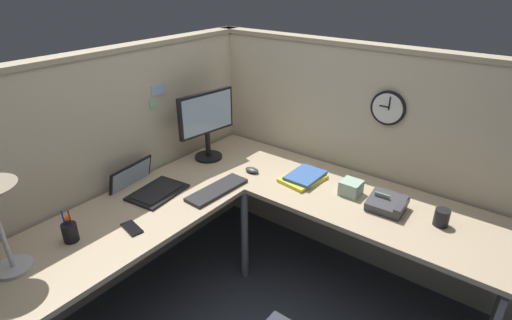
# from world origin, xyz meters

# --- Properties ---
(ground_plane) EXTENTS (6.80, 6.80, 0.00)m
(ground_plane) POSITION_xyz_m (0.00, 0.00, 0.00)
(ground_plane) COLOR #383D47
(cubicle_wall_back) EXTENTS (2.57, 0.12, 1.58)m
(cubicle_wall_back) POSITION_xyz_m (-0.36, 0.87, 0.79)
(cubicle_wall_back) COLOR beige
(cubicle_wall_back) RESTS_ON ground
(cubicle_wall_right) EXTENTS (0.12, 2.37, 1.58)m
(cubicle_wall_right) POSITION_xyz_m (0.87, -0.27, 0.79)
(cubicle_wall_right) COLOR beige
(cubicle_wall_right) RESTS_ON ground
(desk) EXTENTS (2.35, 2.15, 0.73)m
(desk) POSITION_xyz_m (-0.15, -0.05, 0.63)
(desk) COLOR tan
(desk) RESTS_ON ground
(monitor) EXTENTS (0.46, 0.20, 0.50)m
(monitor) POSITION_xyz_m (0.34, 0.64, 1.02)
(monitor) COLOR black
(monitor) RESTS_ON desk
(laptop) EXTENTS (0.38, 0.42, 0.22)m
(laptop) POSITION_xyz_m (-0.24, 0.63, 0.75)
(laptop) COLOR black
(laptop) RESTS_ON desk
(keyboard) EXTENTS (0.44, 0.16, 0.02)m
(keyboard) POSITION_xyz_m (0.02, 0.26, 0.74)
(keyboard) COLOR #232326
(keyboard) RESTS_ON desk
(computer_mouse) EXTENTS (0.06, 0.10, 0.03)m
(computer_mouse) POSITION_xyz_m (0.35, 0.24, 0.75)
(computer_mouse) COLOR #38383D
(computer_mouse) RESTS_ON desk
(pen_cup) EXTENTS (0.08, 0.08, 0.18)m
(pen_cup) POSITION_xyz_m (-0.81, 0.52, 0.78)
(pen_cup) COLOR black
(pen_cup) RESTS_ON desk
(cell_phone) EXTENTS (0.09, 0.15, 0.01)m
(cell_phone) POSITION_xyz_m (-0.56, 0.36, 0.73)
(cell_phone) COLOR black
(cell_phone) RESTS_ON desk
(office_phone) EXTENTS (0.20, 0.21, 0.11)m
(office_phone) POSITION_xyz_m (0.46, -0.67, 0.77)
(office_phone) COLOR #38383D
(office_phone) RESTS_ON desk
(book_stack) EXTENTS (0.31, 0.25, 0.04)m
(book_stack) POSITION_xyz_m (0.47, -0.10, 0.75)
(book_stack) COLOR yellow
(book_stack) RESTS_ON desk
(coffee_mug) EXTENTS (0.08, 0.08, 0.10)m
(coffee_mug) POSITION_xyz_m (0.49, -0.95, 0.78)
(coffee_mug) COLOR black
(coffee_mug) RESTS_ON desk
(tissue_box) EXTENTS (0.12, 0.12, 0.09)m
(tissue_box) POSITION_xyz_m (0.49, -0.42, 0.78)
(tissue_box) COLOR #8CAD99
(tissue_box) RESTS_ON desk
(wall_clock) EXTENTS (0.04, 0.22, 0.22)m
(wall_clock) POSITION_xyz_m (0.82, -0.47, 1.22)
(wall_clock) COLOR black
(pinned_note_leftmost) EXTENTS (0.06, 0.00, 0.06)m
(pinned_note_leftmost) POSITION_xyz_m (0.03, 0.82, 1.19)
(pinned_note_leftmost) COLOR #8CCC99
(pinned_note_rightmost) EXTENTS (0.11, 0.00, 0.07)m
(pinned_note_rightmost) POSITION_xyz_m (0.08, 0.82, 1.27)
(pinned_note_rightmost) COLOR #99B7E5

